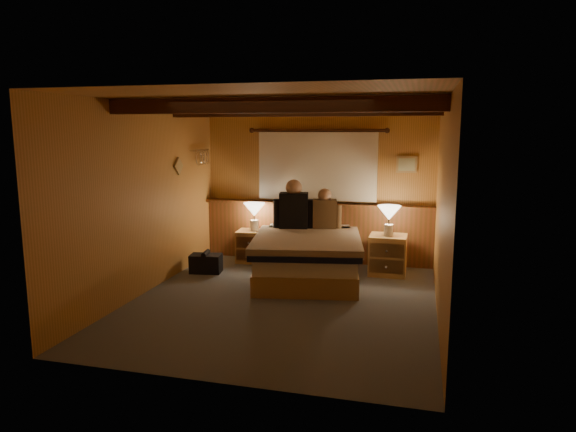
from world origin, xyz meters
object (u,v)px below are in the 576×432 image
(lamp_left, at_px, (254,211))
(duffel_bag, at_px, (206,263))
(lamp_right, at_px, (389,215))
(bed, at_px, (307,257))
(person_right, at_px, (325,212))
(nightstand_left, at_px, (252,246))
(person_left, at_px, (294,208))
(nightstand_right, at_px, (388,255))

(lamp_left, distance_m, duffel_bag, 1.14)
(lamp_right, bearing_deg, lamp_left, 173.11)
(bed, relative_size, person_right, 3.32)
(lamp_right, relative_size, person_right, 0.70)
(lamp_right, distance_m, duffel_bag, 2.73)
(bed, height_order, person_right, person_right)
(nightstand_left, relative_size, duffel_bag, 1.04)
(person_right, xyz_separation_m, duffel_bag, (-1.63, -0.63, -0.73))
(person_left, height_order, duffel_bag, person_left)
(nightstand_right, relative_size, duffel_bag, 1.19)
(bed, distance_m, nightstand_left, 1.28)
(lamp_left, xyz_separation_m, duffel_bag, (-0.49, -0.78, -0.67))
(lamp_right, bearing_deg, nightstand_left, 173.72)
(bed, bearing_deg, person_right, 68.40)
(bed, relative_size, nightstand_right, 3.56)
(person_left, bearing_deg, duffel_bag, -165.57)
(bed, bearing_deg, nightstand_left, 134.97)
(person_right, bearing_deg, person_left, -179.25)
(lamp_left, distance_m, person_right, 1.15)
(lamp_left, height_order, lamp_right, lamp_right)
(lamp_left, xyz_separation_m, person_left, (0.69, -0.25, 0.12))
(bed, xyz_separation_m, person_right, (0.12, 0.61, 0.54))
(nightstand_left, xyz_separation_m, person_right, (1.17, -0.13, 0.62))
(bed, xyz_separation_m, lamp_left, (-1.01, 0.75, 0.48))
(bed, distance_m, nightstand_right, 1.19)
(lamp_left, bearing_deg, lamp_right, -6.89)
(nightstand_left, bearing_deg, nightstand_right, -9.62)
(nightstand_right, bearing_deg, lamp_right, -85.33)
(lamp_right, xyz_separation_m, person_left, (-1.39, 0.01, 0.05))
(person_right, relative_size, duffel_bag, 1.28)
(nightstand_left, height_order, person_left, person_left)
(nightstand_left, bearing_deg, lamp_right, -10.66)
(nightstand_right, bearing_deg, duffel_bag, -166.85)
(person_left, bearing_deg, nightstand_left, 152.88)
(bed, height_order, nightstand_left, bed)
(nightstand_right, distance_m, lamp_left, 2.15)
(nightstand_left, distance_m, nightstand_right, 2.12)
(nightstand_left, bearing_deg, person_right, -10.73)
(person_right, bearing_deg, bed, -113.17)
(bed, xyz_separation_m, person_left, (-0.32, 0.51, 0.60))
(nightstand_left, xyz_separation_m, lamp_right, (2.12, -0.23, 0.63))
(duffel_bag, bearing_deg, person_left, 15.35)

